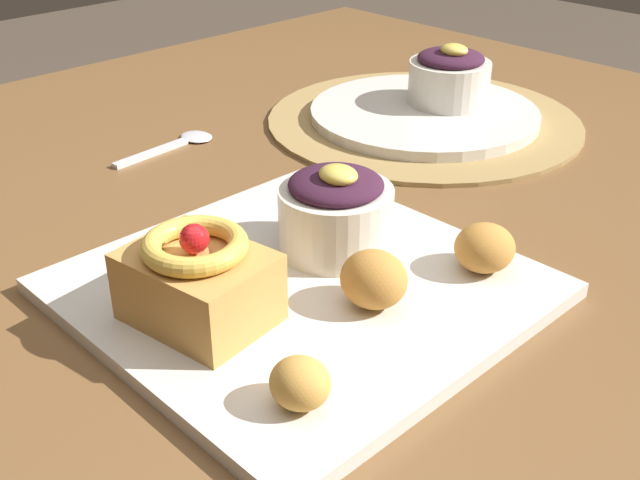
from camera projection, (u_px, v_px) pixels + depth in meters
The scene contains 11 objects.
dining_table at pixel (394, 289), 0.78m from camera, with size 1.23×1.12×0.73m.
woven_placemat at pixel (424, 120), 0.93m from camera, with size 0.37×0.37×0.01m, color #997A47.
front_plate at pixel (301, 288), 0.60m from camera, with size 0.31×0.31×0.01m, color silver.
cake_slice at pixel (198, 279), 0.54m from camera, with size 0.11×0.09×0.07m.
berry_ramekin at pixel (336, 212), 0.63m from camera, with size 0.09×0.09×0.08m.
fritter_front at pixel (374, 279), 0.56m from camera, with size 0.05×0.05×0.04m, color #BC7F38.
fritter_middle at pixel (300, 383), 0.47m from camera, with size 0.04×0.04×0.03m, color gold.
fritter_back at pixel (485, 248), 0.61m from camera, with size 0.05×0.05×0.04m, color #BC7F38.
back_plate at pixel (424, 113), 0.93m from camera, with size 0.27×0.27×0.01m, color silver.
back_ramekin at pixel (449, 77), 0.93m from camera, with size 0.10×0.10×0.07m.
spoon at pixel (178, 144), 0.87m from camera, with size 0.04×0.13×0.00m.
Camera 1 is at (0.42, -0.51, 1.06)m, focal length 44.34 mm.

